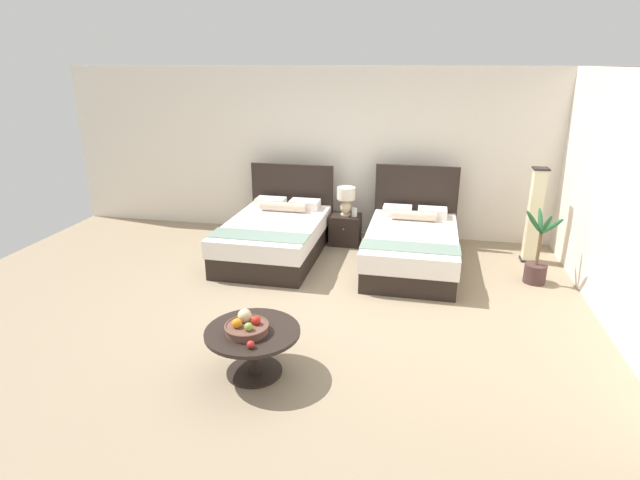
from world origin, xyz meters
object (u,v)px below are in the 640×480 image
Objects in this scene: fruit_bowl at (247,326)px; nightstand at (345,230)px; bed_near_window at (276,236)px; vase at (354,212)px; loose_apple at (251,345)px; floor_lamp_corner at (534,216)px; coffee_table at (253,342)px; potted_palm at (537,263)px; table_lamp at (346,198)px; bed_near_corner at (411,245)px.

nightstand is at bearing 84.75° from fruit_bowl.
bed_near_window is 1.33m from vase.
floor_lamp_corner is at bearing 51.96° from loose_apple.
potted_palm is at bearing 42.06° from coffee_table.
bed_near_window is 14.86× the size of vase.
potted_palm is at bearing -4.34° from bed_near_window.
bed_near_window reaches higher than coffee_table.
floor_lamp_corner reaches higher than bed_near_window.
floor_lamp_corner reaches higher than table_lamp.
vase is at bearing -15.26° from nightstand.
bed_near_window is 1.00× the size of bed_near_corner.
table_lamp is 3.11× the size of vase.
nightstand is 1.18× the size of fruit_bowl.
bed_near_corner is (2.05, 0.01, -0.01)m from bed_near_window.
loose_apple is at bearing -93.16° from nightstand.
bed_near_corner is at bearing 170.18° from potted_palm.
nightstand is 0.35m from vase.
vase is (0.15, -0.06, -0.21)m from table_lamp.
table_lamp is (-1.08, 0.74, 0.46)m from bed_near_corner.
floor_lamp_corner is at bearing 48.88° from fruit_bowl.
bed_near_window is 31.59× the size of loose_apple.
loose_apple reaches higher than coffee_table.
potted_palm is at bearing -20.46° from vase.
loose_apple is (-0.22, -4.07, 0.25)m from nightstand.
bed_near_window is at bearing -171.87° from floor_lamp_corner.
table_lamp is 2.82m from floor_lamp_corner.
bed_near_window is at bearing -142.29° from table_lamp.
bed_near_corner is at bearing -36.14° from vase.
floor_lamp_corner reaches higher than nightstand.
fruit_bowl is at bearing -95.25° from nightstand.
bed_near_window is at bearing -148.30° from vase.
floor_lamp_corner reaches higher than coffee_table.
fruit_bowl is 0.40× the size of potted_palm.
floor_lamp_corner is (3.78, 0.54, 0.38)m from bed_near_window.
vase is 0.35× the size of fruit_bowl.
fruit_bowl is (0.62, -3.08, 0.20)m from bed_near_window.
vase is 0.10× the size of floor_lamp_corner.
loose_apple is 0.05× the size of floor_lamp_corner.
floor_lamp_corner is at bearing 17.11° from bed_near_corner.
table_lamp is at bearing 157.73° from vase.
bed_near_corner reaches higher than fruit_bowl.
nightstand is 1.07× the size of table_lamp.
floor_lamp_corner is (3.04, 3.88, 0.21)m from loose_apple.
floor_lamp_corner reaches higher than bed_near_corner.
bed_near_corner is at bearing 0.18° from bed_near_window.
fruit_bowl is at bearing -114.84° from bed_near_corner.
potted_palm is at bearing -94.45° from floor_lamp_corner.
bed_near_corner reaches higher than table_lamp.
nightstand is at bearing 164.74° from vase.
table_lamp is (0.97, 0.75, 0.45)m from bed_near_window.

